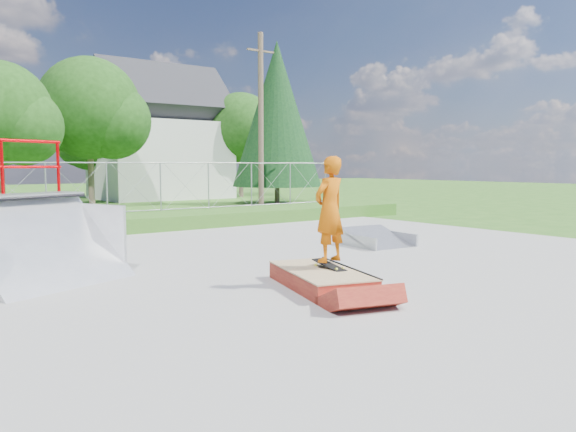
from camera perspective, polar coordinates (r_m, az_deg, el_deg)
name	(u,v)px	position (r m, az deg, el deg)	size (l,w,h in m)	color
ground	(289,275)	(11.30, 0.10, -6.03)	(120.00, 120.00, 0.00)	#2B5D1A
concrete_pad	(289,274)	(11.29, 0.10, -5.93)	(20.00, 16.00, 0.04)	gray
grass_berm	(118,223)	(19.62, -16.88, -0.73)	(24.00, 3.00, 0.50)	#2B5D1A
grind_box	(321,279)	(10.03, 3.34, -6.44)	(1.77, 2.59, 0.35)	maroon
quarter_pipe	(39,211)	(11.34, -24.01, 0.46)	(2.70, 2.29, 2.70)	#A5A6AD
flat_bank_ramp	(378,238)	(15.35, 9.17, -2.25)	(1.48, 1.58, 0.45)	#A5A6AD
skateboard	(329,266)	(10.16, 4.21, -5.04)	(0.22, 0.80, 0.02)	black
skater	(330,213)	(10.03, 4.24, 0.27)	(0.69, 0.45, 1.89)	#C15606
chain_link_fence	(107,188)	(20.48, -17.93, 2.71)	(20.00, 0.06, 1.80)	#929599
gable_house	(160,140)	(38.24, -12.85, 7.53)	(8.40, 6.08, 8.94)	silver
utility_pole	(261,124)	(25.27, -2.78, 9.28)	(0.24, 0.24, 8.00)	brown
tree_left_near	(5,117)	(27.20, -26.78, 8.95)	(4.76, 4.48, 6.65)	brown
tree_center	(96,112)	(30.29, -18.92, 9.94)	(5.44, 5.12, 7.60)	brown
tree_right_far	(245,131)	(38.87, -4.35, 8.64)	(5.10, 4.80, 7.12)	brown
tree_back_mid	(93,143)	(38.60, -19.16, 7.04)	(4.08, 3.84, 5.70)	brown
conifer_tree	(277,114)	(32.01, -1.13, 10.31)	(5.04, 5.04, 9.10)	brown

